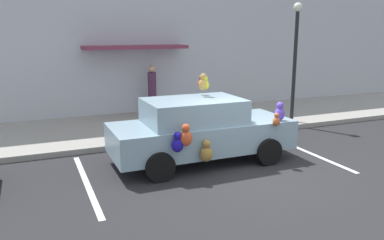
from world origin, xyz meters
name	(u,v)px	position (x,y,z in m)	size (l,w,h in m)	color
ground_plane	(255,175)	(0.00, 0.00, 0.00)	(60.00, 60.00, 0.00)	#262628
sidewalk	(175,123)	(0.00, 5.00, 0.07)	(24.00, 4.00, 0.15)	gray
storefront_building	(153,28)	(-0.01, 7.14, 3.19)	(24.00, 1.25, 6.40)	#B2B7C1
parking_stripe_front	(305,151)	(2.17, 1.00, 0.00)	(0.12, 3.60, 0.01)	silver
parking_stripe_rear	(87,183)	(-3.47, 1.00, 0.00)	(0.12, 3.60, 0.01)	silver
plush_covered_car	(200,130)	(-0.73, 1.33, 0.80)	(4.34, 2.02, 2.11)	#84A1B0
teddy_bear_on_sidewalk	(213,117)	(0.82, 3.78, 0.48)	(0.37, 0.31, 0.71)	pink
street_lamp_post	(295,50)	(3.60, 3.50, 2.49)	(0.28, 0.28, 3.82)	black
pedestrian_near_shopfront	(152,91)	(-0.31, 6.47, 1.00)	(0.30, 0.30, 1.76)	#472641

